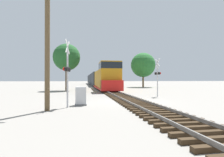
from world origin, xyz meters
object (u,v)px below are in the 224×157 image
relay_cabinet (81,96)px  utility_pole (47,44)px  crossing_signal_near (67,70)px  tree_mid_background (143,65)px  crossing_signal_far (158,75)px  tree_far_right (67,57)px  freight_train (95,79)px

relay_cabinet → utility_pole: bearing=-135.3°
crossing_signal_near → relay_cabinet: crossing_signal_near is taller
crossing_signal_near → tree_mid_background: bearing=162.0°
utility_pole → tree_mid_background: 35.32m
crossing_signal_far → tree_far_right: 17.29m
relay_cabinet → crossing_signal_far: bearing=31.9°
crossing_signal_far → tree_mid_background: 24.76m
crossing_signal_near → utility_pole: utility_pole is taller
utility_pole → tree_far_right: bearing=91.8°
utility_pole → tree_far_right: tree_far_right is taller
freight_train → relay_cabinet: 44.61m
freight_train → tree_far_right: bearing=-104.6°
tree_far_right → crossing_signal_near: bearing=-84.9°
relay_cabinet → tree_far_right: 19.02m
crossing_signal_near → relay_cabinet: bearing=145.3°
tree_mid_background → crossing_signal_far: bearing=-106.0°
tree_far_right → tree_mid_background: size_ratio=0.94×
freight_train → relay_cabinet: freight_train is taller
freight_train → tree_mid_background: 19.33m
crossing_signal_near → tree_mid_background: tree_mid_background is taller
relay_cabinet → utility_pole: (-2.00, -1.98, 3.38)m
crossing_signal_near → crossing_signal_far: (9.32, 6.15, -0.10)m
tree_far_right → crossing_signal_far: bearing=-49.5°
crossing_signal_far → tree_far_right: (-11.02, 12.90, 3.33)m
crossing_signal_far → relay_cabinet: bearing=116.5°
freight_train → crossing_signal_far: size_ratio=16.32×
utility_pole → relay_cabinet: bearing=44.7°
crossing_signal_far → crossing_signal_near: bearing=117.9°
crossing_signal_near → crossing_signal_far: bearing=133.9°
crossing_signal_far → utility_pole: size_ratio=0.54×
relay_cabinet → crossing_signal_near: bearing=-135.1°
crossing_signal_near → relay_cabinet: size_ratio=3.40×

